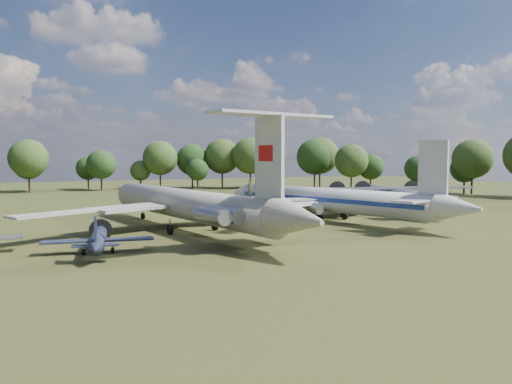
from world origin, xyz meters
name	(u,v)px	position (x,y,z in m)	size (l,w,h in m)	color
ground	(207,234)	(0.00, 0.00, 0.00)	(300.00, 300.00, 0.00)	#253E14
il62_airliner	(185,210)	(-1.53, 3.82, 2.69)	(42.25, 54.92, 5.39)	silver
tu104_jet	(327,204)	(20.78, 4.38, 2.46)	(36.84, 49.12, 4.91)	#BCBCBC
an12_transport	(395,200)	(37.66, 8.59, 2.15)	(29.27, 32.72, 4.30)	#9D9FA4
small_prop_west	(98,243)	(-14.13, -7.57, 1.07)	(10.75, 14.66, 2.15)	#151A31
person_on_il62	(250,187)	(0.79, -11.09, 6.37)	(0.71, 0.47, 1.96)	#95784C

